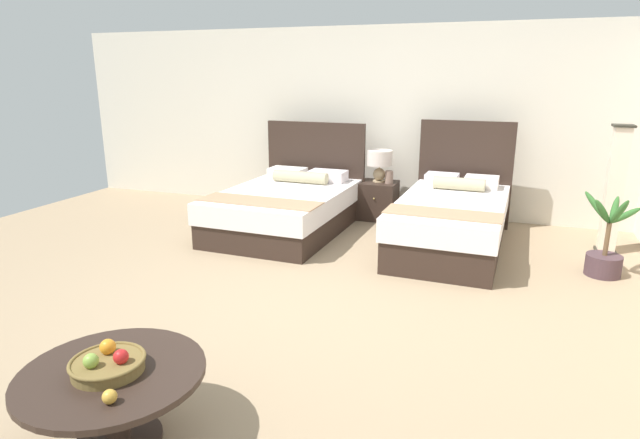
{
  "coord_description": "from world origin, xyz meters",
  "views": [
    {
      "loc": [
        1.52,
        -4.0,
        1.91
      ],
      "look_at": [
        -0.09,
        0.54,
        0.57
      ],
      "focal_mm": 29.59,
      "sensor_mm": 36.0,
      "label": 1
    }
  ],
  "objects_px": {
    "table_lamp": "(380,161)",
    "vase": "(389,177)",
    "bed_near_window": "(287,207)",
    "loose_apple": "(110,397)",
    "potted_palm": "(605,254)",
    "bed_near_corner": "(452,219)",
    "floor_lamp_corner": "(614,190)",
    "fruit_bowl": "(108,363)",
    "nightstand": "(378,200)",
    "coffee_table": "(113,386)"
  },
  "relations": [
    {
      "from": "table_lamp",
      "to": "vase",
      "type": "distance_m",
      "value": 0.25
    },
    {
      "from": "loose_apple",
      "to": "floor_lamp_corner",
      "type": "relative_size",
      "value": 0.05
    },
    {
      "from": "nightstand",
      "to": "table_lamp",
      "type": "distance_m",
      "value": 0.53
    },
    {
      "from": "bed_near_corner",
      "to": "floor_lamp_corner",
      "type": "height_order",
      "value": "floor_lamp_corner"
    },
    {
      "from": "bed_near_window",
      "to": "bed_near_corner",
      "type": "xyz_separation_m",
      "value": [
        2.01,
        -0.0,
        0.02
      ]
    },
    {
      "from": "vase",
      "to": "fruit_bowl",
      "type": "distance_m",
      "value": 4.89
    },
    {
      "from": "vase",
      "to": "loose_apple",
      "type": "xyz_separation_m",
      "value": [
        -0.2,
        -5.09,
        -0.13
      ]
    },
    {
      "from": "potted_palm",
      "to": "table_lamp",
      "type": "bearing_deg",
      "value": 152.39
    },
    {
      "from": "nightstand",
      "to": "fruit_bowl",
      "type": "height_order",
      "value": "fruit_bowl"
    },
    {
      "from": "table_lamp",
      "to": "vase",
      "type": "relative_size",
      "value": 2.54
    },
    {
      "from": "bed_near_window",
      "to": "table_lamp",
      "type": "height_order",
      "value": "bed_near_window"
    },
    {
      "from": "table_lamp",
      "to": "loose_apple",
      "type": "height_order",
      "value": "table_lamp"
    },
    {
      "from": "bed_near_corner",
      "to": "nightstand",
      "type": "bearing_deg",
      "value": 138.83
    },
    {
      "from": "coffee_table",
      "to": "bed_near_window",
      "type": "bearing_deg",
      "value": 100.01
    },
    {
      "from": "table_lamp",
      "to": "loose_apple",
      "type": "bearing_deg",
      "value": -90.57
    },
    {
      "from": "nightstand",
      "to": "bed_near_window",
      "type": "bearing_deg",
      "value": -135.11
    },
    {
      "from": "bed_near_window",
      "to": "loose_apple",
      "type": "xyz_separation_m",
      "value": [
        0.89,
        -4.19,
        0.15
      ]
    },
    {
      "from": "bed_near_window",
      "to": "coffee_table",
      "type": "bearing_deg",
      "value": -79.99
    },
    {
      "from": "table_lamp",
      "to": "nightstand",
      "type": "bearing_deg",
      "value": -90.0
    },
    {
      "from": "potted_palm",
      "to": "bed_near_corner",
      "type": "bearing_deg",
      "value": 165.45
    },
    {
      "from": "loose_apple",
      "to": "vase",
      "type": "bearing_deg",
      "value": 87.76
    },
    {
      "from": "coffee_table",
      "to": "loose_apple",
      "type": "height_order",
      "value": "loose_apple"
    },
    {
      "from": "fruit_bowl",
      "to": "floor_lamp_corner",
      "type": "distance_m",
      "value": 5.29
    },
    {
      "from": "nightstand",
      "to": "table_lamp",
      "type": "xyz_separation_m",
      "value": [
        0.0,
        0.02,
        0.53
      ]
    },
    {
      "from": "nightstand",
      "to": "coffee_table",
      "type": "distance_m",
      "value": 4.91
    },
    {
      "from": "coffee_table",
      "to": "floor_lamp_corner",
      "type": "relative_size",
      "value": 0.68
    },
    {
      "from": "floor_lamp_corner",
      "to": "fruit_bowl",
      "type": "bearing_deg",
      "value": -124.07
    },
    {
      "from": "nightstand",
      "to": "loose_apple",
      "type": "distance_m",
      "value": 5.13
    },
    {
      "from": "bed_near_corner",
      "to": "loose_apple",
      "type": "xyz_separation_m",
      "value": [
        -1.12,
        -4.19,
        0.13
      ]
    },
    {
      "from": "coffee_table",
      "to": "potted_palm",
      "type": "relative_size",
      "value": 1.14
    },
    {
      "from": "loose_apple",
      "to": "nightstand",
      "type": "bearing_deg",
      "value": 89.43
    },
    {
      "from": "floor_lamp_corner",
      "to": "potted_palm",
      "type": "xyz_separation_m",
      "value": [
        -0.14,
        -0.79,
        -0.48
      ]
    },
    {
      "from": "loose_apple",
      "to": "bed_near_window",
      "type": "bearing_deg",
      "value": 101.95
    },
    {
      "from": "nightstand",
      "to": "floor_lamp_corner",
      "type": "bearing_deg",
      "value": -11.09
    },
    {
      "from": "bed_near_corner",
      "to": "nightstand",
      "type": "distance_m",
      "value": 1.42
    },
    {
      "from": "vase",
      "to": "fruit_bowl",
      "type": "bearing_deg",
      "value": -94.65
    },
    {
      "from": "floor_lamp_corner",
      "to": "potted_palm",
      "type": "relative_size",
      "value": 1.67
    },
    {
      "from": "potted_palm",
      "to": "nightstand",
      "type": "bearing_deg",
      "value": 152.74
    },
    {
      "from": "loose_apple",
      "to": "potted_palm",
      "type": "bearing_deg",
      "value": 55.38
    },
    {
      "from": "table_lamp",
      "to": "coffee_table",
      "type": "bearing_deg",
      "value": -92.78
    },
    {
      "from": "nightstand",
      "to": "vase",
      "type": "bearing_deg",
      "value": -15.18
    },
    {
      "from": "vase",
      "to": "potted_palm",
      "type": "distance_m",
      "value": 2.77
    },
    {
      "from": "bed_near_corner",
      "to": "potted_palm",
      "type": "xyz_separation_m",
      "value": [
        1.5,
        -0.39,
        -0.11
      ]
    },
    {
      "from": "loose_apple",
      "to": "bed_near_corner",
      "type": "bearing_deg",
      "value": 75.02
    },
    {
      "from": "loose_apple",
      "to": "floor_lamp_corner",
      "type": "xyz_separation_m",
      "value": [
        2.76,
        4.6,
        0.24
      ]
    },
    {
      "from": "nightstand",
      "to": "loose_apple",
      "type": "height_order",
      "value": "nightstand"
    },
    {
      "from": "table_lamp",
      "to": "vase",
      "type": "xyz_separation_m",
      "value": [
        0.15,
        -0.06,
        -0.2
      ]
    },
    {
      "from": "table_lamp",
      "to": "loose_apple",
      "type": "xyz_separation_m",
      "value": [
        -0.05,
        -5.15,
        -0.33
      ]
    },
    {
      "from": "bed_near_window",
      "to": "floor_lamp_corner",
      "type": "height_order",
      "value": "floor_lamp_corner"
    },
    {
      "from": "table_lamp",
      "to": "fruit_bowl",
      "type": "relative_size",
      "value": 1.11
    }
  ]
}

